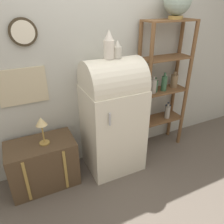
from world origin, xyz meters
TOP-DOWN VIEW (x-y plane):
  - ground_plane at (0.00, 0.00)m, footprint 12.00×12.00m
  - wall_back at (-0.01, 0.57)m, footprint 7.00×0.09m
  - refrigerator at (-0.00, 0.26)m, footprint 0.67×0.62m
  - suitcase_trunk at (-0.88, 0.29)m, footprint 0.75×0.44m
  - shelf_unit at (0.82, 0.38)m, footprint 0.69×0.30m
  - globe at (0.87, 0.36)m, footprint 0.32×0.32m
  - vase_left at (-0.04, 0.26)m, footprint 0.11×0.11m
  - vase_center at (0.05, 0.24)m, footprint 0.09×0.09m
  - desk_lamp at (-0.83, 0.27)m, footprint 0.12×0.12m

SIDE VIEW (x-z plane):
  - ground_plane at x=0.00m, z-range 0.00..0.00m
  - suitcase_trunk at x=-0.88m, z-range 0.00..0.57m
  - refrigerator at x=0.00m, z-range 0.03..1.46m
  - desk_lamp at x=-0.83m, z-range 0.65..0.98m
  - shelf_unit at x=0.82m, z-range 0.07..1.85m
  - wall_back at x=-0.01m, z-range 0.00..2.70m
  - vase_center at x=0.05m, z-range 1.42..1.61m
  - vase_left at x=-0.04m, z-range 1.42..1.71m
  - globe at x=0.87m, z-range 1.79..2.15m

